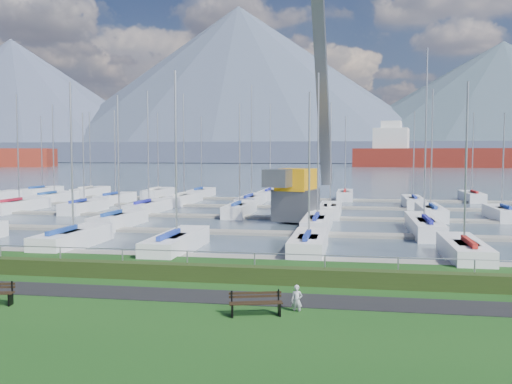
# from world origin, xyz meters

# --- Properties ---
(path) EXTENTS (160.00, 2.00, 0.04)m
(path) POSITION_xyz_m (0.00, -3.00, 0.01)
(path) COLOR black
(path) RESTS_ON grass
(water) EXTENTS (800.00, 540.00, 0.20)m
(water) POSITION_xyz_m (0.00, 260.00, -0.40)
(water) COLOR #40505E
(hedge) EXTENTS (80.00, 0.70, 0.70)m
(hedge) POSITION_xyz_m (0.00, -0.40, 0.35)
(hedge) COLOR #233212
(hedge) RESTS_ON grass
(fence) EXTENTS (80.00, 0.04, 0.04)m
(fence) POSITION_xyz_m (0.00, 0.00, 1.20)
(fence) COLOR gray
(fence) RESTS_ON grass
(foothill) EXTENTS (900.00, 80.00, 12.00)m
(foothill) POSITION_xyz_m (0.00, 330.00, 6.00)
(foothill) COLOR #48506A
(foothill) RESTS_ON water
(mountains) EXTENTS (1190.00, 360.00, 115.00)m
(mountains) POSITION_xyz_m (7.35, 404.62, 46.68)
(mountains) COLOR #41535F
(mountains) RESTS_ON water
(docks) EXTENTS (90.00, 41.60, 0.25)m
(docks) POSITION_xyz_m (0.00, 26.00, -0.22)
(docks) COLOR slate
(docks) RESTS_ON water
(bench_right) EXTENTS (1.85, 0.90, 0.85)m
(bench_right) POSITION_xyz_m (2.94, -5.19, 0.42)
(bench_right) COLOR black
(bench_right) RESTS_ON grass
(person) EXTENTS (0.42, 0.30, 1.08)m
(person) POSITION_xyz_m (4.26, -4.46, 0.54)
(person) COLOR #A9AAB0
(person) RESTS_ON grass
(crane) EXTENTS (5.08, 13.43, 22.35)m
(crane) POSITION_xyz_m (1.89, 24.41, 5.33)
(crane) COLOR #505157
(crane) RESTS_ON water
(cargo_ship_mid) EXTENTS (101.72, 32.87, 21.50)m
(cargo_ship_mid) POSITION_xyz_m (51.94, 220.10, 3.53)
(cargo_ship_mid) COLOR maroon
(cargo_ship_mid) RESTS_ON water
(sailboat_fleet) EXTENTS (75.35, 49.30, 13.49)m
(sailboat_fleet) POSITION_xyz_m (-3.51, 28.17, 5.40)
(sailboat_fleet) COLOR #1F3F9B
(sailboat_fleet) RESTS_ON water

